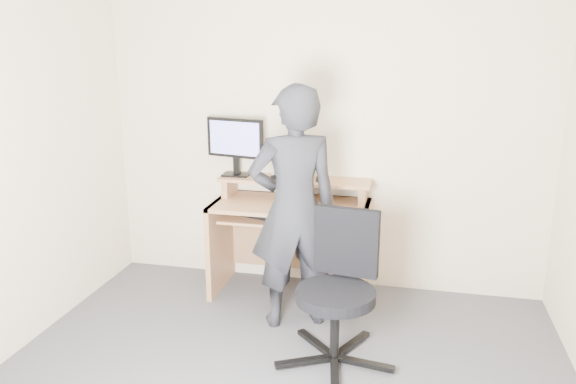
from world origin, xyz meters
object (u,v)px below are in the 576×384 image
at_px(office_chair, 339,283).
at_px(desk, 293,225).
at_px(person, 294,209).
at_px(monitor, 235,142).

bearing_deg(office_chair, desk, 127.03).
distance_m(desk, person, 0.62).
height_order(desk, person, person).
bearing_deg(person, desk, -101.90).
xyz_separation_m(desk, office_chair, (0.50, -0.93, -0.04)).
height_order(monitor, person, person).
relative_size(office_chair, person, 0.55).
distance_m(office_chair, person, 0.65).
distance_m(desk, office_chair, 1.06).
height_order(desk, office_chair, office_chair).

